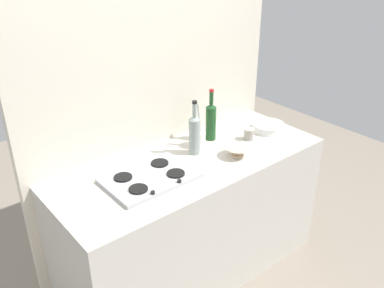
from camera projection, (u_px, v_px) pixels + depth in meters
name	position (u px, v px, depth m)	size (l,w,h in m)	color
ground_plane	(192.00, 269.00, 3.05)	(6.00, 6.00, 0.00)	gray
counter_block	(192.00, 219.00, 2.85)	(1.80, 0.70, 0.90)	beige
backsplash_panel	(155.00, 101.00, 2.77)	(1.90, 0.06, 2.38)	beige
stovetop_hob	(150.00, 178.00, 2.44)	(0.52, 0.35, 0.04)	#B2B2B7
plate_stack	(269.00, 127.00, 3.04)	(0.24, 0.24, 0.05)	white
wine_bottle_leftmost	(211.00, 120.00, 2.86)	(0.07, 0.07, 0.36)	#19471E
wine_bottle_mid_left	(194.00, 133.00, 2.68)	(0.07, 0.07, 0.36)	gray
mixing_bowl	(238.00, 151.00, 2.68)	(0.17, 0.17, 0.07)	beige
utensil_crock	(198.00, 138.00, 2.80)	(0.10, 0.10, 0.30)	silver
condiment_jar_front	(249.00, 134.00, 2.90)	(0.07, 0.07, 0.08)	#9E998C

